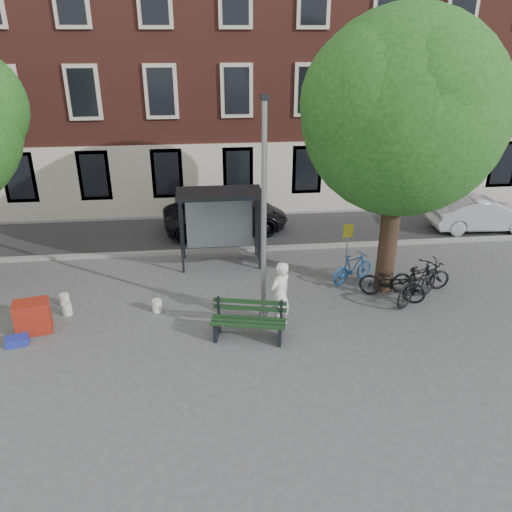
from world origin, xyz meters
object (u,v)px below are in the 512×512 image
Objects in this scene: bike_a at (421,276)px; car_dark at (226,215)px; notice_sign at (348,240)px; lamppost at (264,229)px; painter at (280,295)px; bike_d at (418,283)px; bench at (249,322)px; bike_c at (392,283)px; red_stand at (33,317)px; bike_b at (353,268)px; car_silver at (482,214)px; bus_shelter at (231,210)px.

car_dark reaches higher than bike_a.
lamppost is at bearing -153.30° from notice_sign.
bike_d is (4.29, 0.88, -0.33)m from painter.
bench is 4.78m from notice_sign.
bike_c is 0.40× the size of car_dark.
car_dark is at bearing 67.41° from bike_c.
car_dark reaches higher than bike_c.
bench is 5.82m from red_stand.
bike_d is at bearing 153.41° from painter.
bike_b is 0.32× the size of car_dark.
lamppost reaches higher than bench.
notice_sign reaches higher than car_silver.
red_stand is at bearing -144.84° from bus_shelter.
car_dark is at bearing 51.31° from red_stand.
bench is at bearing 140.83° from bike_c.
car_silver reaches higher than bike_b.
bike_a is 0.96× the size of bike_c.
painter reaches higher than red_stand.
car_dark reaches higher than bike_b.
bench is at bearing 68.85° from bike_d.
bike_a is at bearing 160.30° from painter.
bike_b is 0.39× the size of car_silver.
car_silver is at bearing 176.28° from painter.
car_silver is (9.74, 6.13, -2.10)m from lamppost.
lamppost is at bearing -72.13° from painter.
car_dark is at bearing 86.84° from car_silver.
bike_c is 2.00m from notice_sign.
bike_a is (5.10, 1.29, -2.28)m from lamppost.
car_dark is (-0.03, 3.01, -1.22)m from bus_shelter.
bike_b reaches higher than red_stand.
bike_c is 0.48× the size of car_silver.
notice_sign reaches higher than car_dark.
bike_a is 2.14× the size of red_stand.
bus_shelter is 3.25m from car_dark.
bike_a is at bearing 138.50° from car_silver.
car_silver is at bearing -101.93° from car_dark.
car_dark is at bearing 11.91° from bike_b.
car_silver is (5.04, 5.53, 0.06)m from bike_d.
bench is 2.27× the size of red_stand.
bike_a is at bearing -138.89° from bike_b.
bus_shelter reaches higher than car_silver.
car_dark is at bearing 104.12° from bench.
bike_d is at bearing -160.25° from bike_b.
bench is at bearing -9.29° from red_stand.
painter is 0.92× the size of bike_d.
lamppost is 1.47× the size of car_silver.
car_silver is (5.72, 5.26, 0.16)m from bike_c.
lamppost is 11.70m from car_silver.
red_stand is (-10.25, -0.71, -0.07)m from bike_c.
car_silver is at bearing -84.05° from bike_b.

